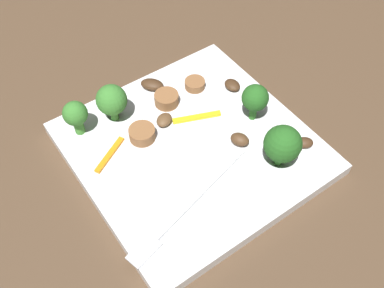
{
  "coord_description": "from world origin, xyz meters",
  "views": [
    {
      "loc": [
        0.19,
        0.26,
        0.43
      ],
      "look_at": [
        0.0,
        0.0,
        0.02
      ],
      "focal_mm": 41.53,
      "sensor_mm": 36.0,
      "label": 1
    }
  ],
  "objects_px": {
    "broccoli_floret_0": "(112,100)",
    "mushroom_1": "(240,140)",
    "mushroom_3": "(305,143)",
    "sausage_slice_2": "(195,84)",
    "broccoli_floret_2": "(283,144)",
    "broccoli_floret_1": "(255,99)",
    "mushroom_0": "(232,85)",
    "plate": "(192,148)",
    "sausage_slice_1": "(142,134)",
    "mushroom_2": "(164,120)",
    "sausage_slice_0": "(167,99)",
    "fork": "(183,211)",
    "pepper_strip_0": "(110,155)",
    "broccoli_floret_3": "(76,115)",
    "pepper_strip_1": "(197,117)",
    "mushroom_4": "(152,85)"
  },
  "relations": [
    {
      "from": "fork",
      "to": "mushroom_2",
      "type": "distance_m",
      "value": 0.13
    },
    {
      "from": "sausage_slice_2",
      "to": "mushroom_4",
      "type": "distance_m",
      "value": 0.06
    },
    {
      "from": "fork",
      "to": "broccoli_floret_3",
      "type": "bearing_deg",
      "value": -90.95
    },
    {
      "from": "plate",
      "to": "broccoli_floret_2",
      "type": "distance_m",
      "value": 0.11
    },
    {
      "from": "broccoli_floret_2",
      "to": "sausage_slice_1",
      "type": "distance_m",
      "value": 0.16
    },
    {
      "from": "broccoli_floret_1",
      "to": "broccoli_floret_0",
      "type": "bearing_deg",
      "value": -34.81
    },
    {
      "from": "mushroom_3",
      "to": "sausage_slice_1",
      "type": "bearing_deg",
      "value": -38.88
    },
    {
      "from": "broccoli_floret_0",
      "to": "mushroom_1",
      "type": "bearing_deg",
      "value": 130.03
    },
    {
      "from": "broccoli_floret_2",
      "to": "broccoli_floret_1",
      "type": "bearing_deg",
      "value": -106.49
    },
    {
      "from": "plate",
      "to": "pepper_strip_0",
      "type": "xyz_separation_m",
      "value": [
        0.09,
        -0.04,
        0.01
      ]
    },
    {
      "from": "broccoli_floret_1",
      "to": "mushroom_4",
      "type": "distance_m",
      "value": 0.14
    },
    {
      "from": "mushroom_0",
      "to": "fork",
      "type": "bearing_deg",
      "value": 36.2
    },
    {
      "from": "sausage_slice_2",
      "to": "pepper_strip_1",
      "type": "height_order",
      "value": "sausage_slice_2"
    },
    {
      "from": "fork",
      "to": "sausage_slice_1",
      "type": "distance_m",
      "value": 0.11
    },
    {
      "from": "broccoli_floret_3",
      "to": "mushroom_2",
      "type": "distance_m",
      "value": 0.1
    },
    {
      "from": "mushroom_2",
      "to": "mushroom_3",
      "type": "height_order",
      "value": "same"
    },
    {
      "from": "broccoli_floret_1",
      "to": "mushroom_3",
      "type": "relative_size",
      "value": 2.5
    },
    {
      "from": "broccoli_floret_0",
      "to": "mushroom_0",
      "type": "relative_size",
      "value": 2.22
    },
    {
      "from": "plate",
      "to": "sausage_slice_0",
      "type": "bearing_deg",
      "value": -99.48
    },
    {
      "from": "fork",
      "to": "pepper_strip_1",
      "type": "relative_size",
      "value": 2.96
    },
    {
      "from": "pepper_strip_1",
      "to": "mushroom_3",
      "type": "bearing_deg",
      "value": 126.2
    },
    {
      "from": "broccoli_floret_1",
      "to": "mushroom_4",
      "type": "relative_size",
      "value": 1.67
    },
    {
      "from": "broccoli_floret_0",
      "to": "broccoli_floret_3",
      "type": "xyz_separation_m",
      "value": [
        0.04,
        -0.01,
        -0.0
      ]
    },
    {
      "from": "sausage_slice_1",
      "to": "pepper_strip_1",
      "type": "height_order",
      "value": "sausage_slice_1"
    },
    {
      "from": "mushroom_0",
      "to": "plate",
      "type": "bearing_deg",
      "value": 25.42
    },
    {
      "from": "sausage_slice_0",
      "to": "mushroom_4",
      "type": "xyz_separation_m",
      "value": [
        0.0,
        -0.03,
        -0.0
      ]
    },
    {
      "from": "broccoli_floret_0",
      "to": "mushroom_1",
      "type": "height_order",
      "value": "broccoli_floret_0"
    },
    {
      "from": "mushroom_0",
      "to": "mushroom_1",
      "type": "distance_m",
      "value": 0.09
    },
    {
      "from": "broccoli_floret_1",
      "to": "mushroom_1",
      "type": "distance_m",
      "value": 0.05
    },
    {
      "from": "mushroom_1",
      "to": "mushroom_2",
      "type": "relative_size",
      "value": 1.0
    },
    {
      "from": "broccoli_floret_0",
      "to": "sausage_slice_0",
      "type": "relative_size",
      "value": 1.66
    },
    {
      "from": "mushroom_1",
      "to": "fork",
      "type": "bearing_deg",
      "value": 19.42
    },
    {
      "from": "broccoli_floret_1",
      "to": "sausage_slice_2",
      "type": "xyz_separation_m",
      "value": [
        0.03,
        -0.08,
        -0.03
      ]
    },
    {
      "from": "sausage_slice_0",
      "to": "sausage_slice_2",
      "type": "height_order",
      "value": "sausage_slice_0"
    },
    {
      "from": "sausage_slice_1",
      "to": "sausage_slice_2",
      "type": "distance_m",
      "value": 0.11
    },
    {
      "from": "sausage_slice_1",
      "to": "mushroom_2",
      "type": "relative_size",
      "value": 1.38
    },
    {
      "from": "sausage_slice_0",
      "to": "mushroom_2",
      "type": "relative_size",
      "value": 1.35
    },
    {
      "from": "fork",
      "to": "broccoli_floret_2",
      "type": "distance_m",
      "value": 0.13
    },
    {
      "from": "mushroom_3",
      "to": "pepper_strip_0",
      "type": "distance_m",
      "value": 0.23
    },
    {
      "from": "sausage_slice_0",
      "to": "mushroom_1",
      "type": "height_order",
      "value": "same"
    },
    {
      "from": "mushroom_3",
      "to": "sausage_slice_2",
      "type": "bearing_deg",
      "value": -72.58
    },
    {
      "from": "broccoli_floret_0",
      "to": "pepper_strip_0",
      "type": "distance_m",
      "value": 0.06
    },
    {
      "from": "broccoli_floret_2",
      "to": "mushroom_1",
      "type": "distance_m",
      "value": 0.06
    },
    {
      "from": "sausage_slice_1",
      "to": "mushroom_1",
      "type": "bearing_deg",
      "value": 140.42
    },
    {
      "from": "broccoli_floret_2",
      "to": "mushroom_4",
      "type": "relative_size",
      "value": 1.83
    },
    {
      "from": "mushroom_2",
      "to": "mushroom_1",
      "type": "bearing_deg",
      "value": 125.12
    },
    {
      "from": "mushroom_2",
      "to": "pepper_strip_0",
      "type": "bearing_deg",
      "value": 4.11
    },
    {
      "from": "fork",
      "to": "pepper_strip_0",
      "type": "bearing_deg",
      "value": -90.36
    },
    {
      "from": "sausage_slice_0",
      "to": "pepper_strip_0",
      "type": "relative_size",
      "value": 0.57
    },
    {
      "from": "broccoli_floret_2",
      "to": "broccoli_floret_3",
      "type": "height_order",
      "value": "broccoli_floret_2"
    }
  ]
}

